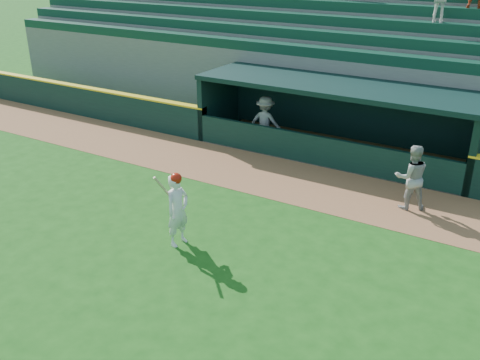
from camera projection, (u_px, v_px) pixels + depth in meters
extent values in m
plane|color=#194E13|center=(204.00, 255.00, 12.43)|extent=(120.00, 120.00, 0.00)
cube|color=brown|center=(296.00, 182.00, 16.27)|extent=(40.00, 3.00, 0.01)
cube|color=black|center=(58.00, 97.00, 23.13)|extent=(15.50, 0.30, 1.20)
cube|color=yellow|center=(56.00, 82.00, 22.88)|extent=(15.50, 0.32, 0.06)
imported|color=#999994|center=(411.00, 177.00, 14.30)|extent=(1.11, 1.04, 1.82)
imported|color=gray|center=(265.00, 122.00, 18.82)|extent=(1.26, 0.84, 1.82)
cube|color=slate|center=(331.00, 153.00, 18.45)|extent=(9.00, 2.60, 0.04)
cube|color=black|center=(220.00, 103.00, 20.18)|extent=(0.20, 2.60, 2.30)
cube|color=black|center=(479.00, 146.00, 15.82)|extent=(0.20, 2.60, 2.30)
cube|color=black|center=(347.00, 112.00, 19.02)|extent=(9.40, 0.20, 2.30)
cube|color=black|center=(336.00, 86.00, 17.51)|extent=(9.40, 2.80, 0.16)
cube|color=black|center=(318.00, 151.00, 17.31)|extent=(9.00, 0.16, 1.00)
cube|color=brown|center=(340.00, 140.00, 18.99)|extent=(8.40, 0.45, 0.10)
cube|color=slate|center=(353.00, 101.00, 19.31)|extent=(34.00, 0.85, 2.91)
cube|color=#0F3828|center=(356.00, 56.00, 18.56)|extent=(34.00, 0.60, 0.36)
cube|color=slate|center=(362.00, 90.00, 19.88)|extent=(34.00, 0.85, 3.36)
cube|color=#0F3828|center=(366.00, 39.00, 19.04)|extent=(34.00, 0.60, 0.36)
cube|color=slate|center=(370.00, 79.00, 20.46)|extent=(34.00, 0.85, 3.81)
cube|color=#0F3828|center=(374.00, 23.00, 19.52)|extent=(34.00, 0.60, 0.36)
cube|color=slate|center=(378.00, 69.00, 21.03)|extent=(34.00, 0.85, 4.26)
cube|color=#0F3828|center=(383.00, 8.00, 20.01)|extent=(34.00, 0.60, 0.36)
cube|color=slate|center=(385.00, 60.00, 21.61)|extent=(34.00, 0.85, 4.71)
cube|color=slate|center=(392.00, 51.00, 22.18)|extent=(34.00, 0.85, 5.16)
cube|color=slate|center=(398.00, 43.00, 22.76)|extent=(34.00, 0.85, 5.61)
cube|color=slate|center=(402.00, 41.00, 23.21)|extent=(34.50, 0.30, 5.61)
imported|color=white|center=(178.00, 210.00, 12.56)|extent=(0.51, 0.70, 1.77)
sphere|color=#AC1909|center=(176.00, 179.00, 12.23)|extent=(0.27, 0.27, 0.27)
cylinder|color=#C7B67F|center=(164.00, 189.00, 12.23)|extent=(0.27, 0.48, 0.76)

